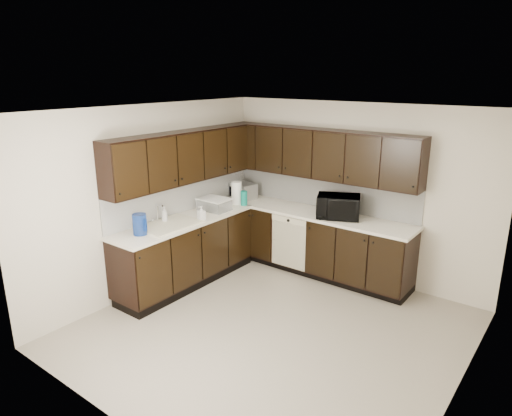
{
  "coord_description": "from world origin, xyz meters",
  "views": [
    {
      "loc": [
        2.69,
        -3.85,
        2.87
      ],
      "look_at": [
        -0.69,
        0.6,
        1.22
      ],
      "focal_mm": 32.0,
      "sensor_mm": 36.0,
      "label": 1
    }
  ],
  "objects_px": {
    "sink": "(168,230)",
    "storage_bin": "(214,204)",
    "blue_pitcher": "(140,224)",
    "microwave": "(338,207)",
    "toaster_oven": "(243,191)"
  },
  "relations": [
    {
      "from": "toaster_oven",
      "to": "blue_pitcher",
      "type": "xyz_separation_m",
      "value": [
        0.05,
        -2.12,
        0.01
      ]
    },
    {
      "from": "storage_bin",
      "to": "microwave",
      "type": "bearing_deg",
      "value": 25.13
    },
    {
      "from": "sink",
      "to": "blue_pitcher",
      "type": "height_order",
      "value": "blue_pitcher"
    },
    {
      "from": "toaster_oven",
      "to": "storage_bin",
      "type": "bearing_deg",
      "value": -74.38
    },
    {
      "from": "blue_pitcher",
      "to": "microwave",
      "type": "bearing_deg",
      "value": 39.8
    },
    {
      "from": "microwave",
      "to": "toaster_oven",
      "type": "relative_size",
      "value": 1.48
    },
    {
      "from": "toaster_oven",
      "to": "sink",
      "type": "bearing_deg",
      "value": -77.66
    },
    {
      "from": "blue_pitcher",
      "to": "storage_bin",
      "type": "bearing_deg",
      "value": 76.72
    },
    {
      "from": "microwave",
      "to": "storage_bin",
      "type": "xyz_separation_m",
      "value": [
        -1.62,
        -0.76,
        -0.08
      ]
    },
    {
      "from": "storage_bin",
      "to": "blue_pitcher",
      "type": "height_order",
      "value": "blue_pitcher"
    },
    {
      "from": "blue_pitcher",
      "to": "toaster_oven",
      "type": "bearing_deg",
      "value": 79.15
    },
    {
      "from": "sink",
      "to": "storage_bin",
      "type": "distance_m",
      "value": 0.92
    },
    {
      "from": "toaster_oven",
      "to": "blue_pitcher",
      "type": "distance_m",
      "value": 2.12
    },
    {
      "from": "sink",
      "to": "blue_pitcher",
      "type": "bearing_deg",
      "value": -92.27
    },
    {
      "from": "sink",
      "to": "storage_bin",
      "type": "relative_size",
      "value": 1.9
    }
  ]
}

